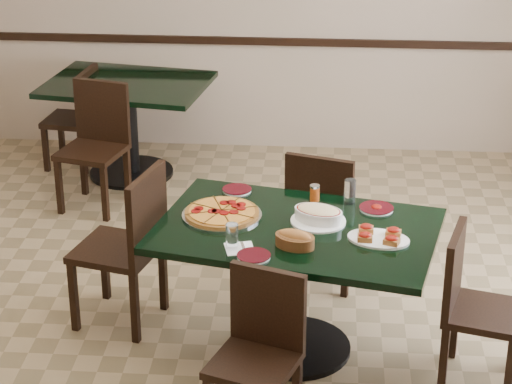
# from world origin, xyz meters

# --- Properties ---
(floor) EXTENTS (5.50, 5.50, 0.00)m
(floor) POSITION_xyz_m (0.00, 0.00, 0.00)
(floor) COLOR #8F7752
(floor) RESTS_ON ground
(room_shell) EXTENTS (5.50, 5.50, 5.50)m
(room_shell) POSITION_xyz_m (1.02, 1.73, 1.17)
(room_shell) COLOR white
(room_shell) RESTS_ON floor
(main_table) EXTENTS (1.61, 1.22, 0.75)m
(main_table) POSITION_xyz_m (0.35, -0.31, 0.57)
(main_table) COLOR black
(main_table) RESTS_ON floor
(back_table) EXTENTS (1.31, 1.04, 0.75)m
(back_table) POSITION_xyz_m (-1.02, 2.07, 0.52)
(back_table) COLOR black
(back_table) RESTS_ON floor
(chair_far) EXTENTS (0.51, 0.51, 0.88)m
(chair_far) POSITION_xyz_m (0.48, 0.44, 0.49)
(chair_far) COLOR black
(chair_far) RESTS_ON floor
(chair_near) EXTENTS (0.49, 0.49, 0.81)m
(chair_near) POSITION_xyz_m (0.20, -0.98, 0.45)
(chair_near) COLOR black
(chair_near) RESTS_ON floor
(chair_right) EXTENTS (0.48, 0.48, 0.83)m
(chair_right) POSITION_xyz_m (1.25, -0.50, 0.46)
(chair_right) COLOR black
(chair_right) RESTS_ON floor
(chair_left) EXTENTS (0.54, 0.54, 0.94)m
(chair_left) POSITION_xyz_m (-0.59, -0.09, 0.53)
(chair_left) COLOR black
(chair_left) RESTS_ON floor
(back_chair_near) EXTENTS (0.51, 0.51, 0.90)m
(back_chair_near) POSITION_xyz_m (-1.14, 1.53, 0.50)
(back_chair_near) COLOR black
(back_chair_near) RESTS_ON floor
(back_chair_left) EXTENTS (0.42, 0.42, 0.80)m
(back_chair_left) POSITION_xyz_m (-1.44, 2.21, 0.44)
(back_chair_left) COLOR black
(back_chair_left) RESTS_ON floor
(pepperoni_pizza) EXTENTS (0.43, 0.43, 0.04)m
(pepperoni_pizza) POSITION_xyz_m (-0.06, -0.20, 0.77)
(pepperoni_pizza) COLOR silver
(pepperoni_pizza) RESTS_ON main_table
(lasagna_casserole) EXTENTS (0.31, 0.29, 0.09)m
(lasagna_casserole) POSITION_xyz_m (0.46, -0.24, 0.80)
(lasagna_casserole) COLOR white
(lasagna_casserole) RESTS_ON main_table
(bread_basket) EXTENTS (0.25, 0.21, 0.09)m
(bread_basket) POSITION_xyz_m (0.35, -0.53, 0.79)
(bread_basket) COLOR brown
(bread_basket) RESTS_ON main_table
(bruschetta_platter) EXTENTS (0.36, 0.29, 0.05)m
(bruschetta_platter) POSITION_xyz_m (0.77, -0.43, 0.77)
(bruschetta_platter) COLOR white
(bruschetta_platter) RESTS_ON main_table
(side_plate_near) EXTENTS (0.17, 0.17, 0.02)m
(side_plate_near) POSITION_xyz_m (0.15, -0.66, 0.76)
(side_plate_near) COLOR white
(side_plate_near) RESTS_ON main_table
(side_plate_far_r) EXTENTS (0.19, 0.19, 0.03)m
(side_plate_far_r) POSITION_xyz_m (0.77, -0.06, 0.76)
(side_plate_far_r) COLOR white
(side_plate_far_r) RESTS_ON main_table
(side_plate_far_l) EXTENTS (0.17, 0.17, 0.02)m
(side_plate_far_l) POSITION_xyz_m (-0.01, 0.13, 0.76)
(side_plate_far_l) COLOR white
(side_plate_far_l) RESTS_ON main_table
(napkin_setting) EXTENTS (0.17, 0.17, 0.01)m
(napkin_setting) POSITION_xyz_m (0.07, -0.58, 0.75)
(napkin_setting) COLOR white
(napkin_setting) RESTS_ON main_table
(water_glass_a) EXTENTS (0.06, 0.06, 0.14)m
(water_glass_a) POSITION_xyz_m (0.63, 0.02, 0.82)
(water_glass_a) COLOR white
(water_glass_a) RESTS_ON main_table
(water_glass_b) EXTENTS (0.06, 0.06, 0.14)m
(water_glass_b) POSITION_xyz_m (0.03, -0.58, 0.82)
(water_glass_b) COLOR white
(water_glass_b) RESTS_ON main_table
(pepper_shaker) EXTENTS (0.05, 0.05, 0.09)m
(pepper_shaker) POSITION_xyz_m (0.43, 0.03, 0.80)
(pepper_shaker) COLOR #B64713
(pepper_shaker) RESTS_ON main_table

